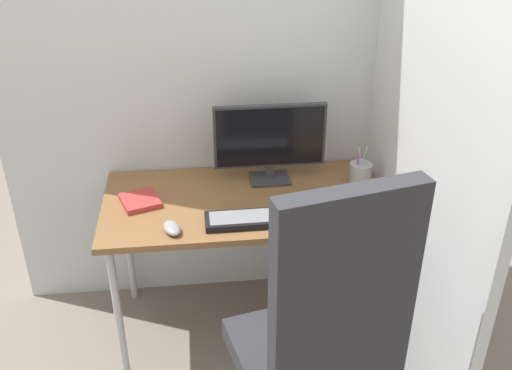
% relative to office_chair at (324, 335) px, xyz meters
% --- Properties ---
extents(ground_plane, '(8.00, 8.00, 0.00)m').
position_rel_office_chair_xyz_m(ground_plane, '(-0.17, 0.79, -0.65)').
color(ground_plane, slate).
extents(wall_back, '(2.19, 0.04, 2.80)m').
position_rel_office_chair_xyz_m(wall_back, '(-0.17, 1.14, 0.75)').
color(wall_back, silver).
rests_on(wall_back, ground_plane).
extents(wall_side_right, '(0.04, 1.58, 2.80)m').
position_rel_office_chair_xyz_m(wall_side_right, '(0.47, 0.66, 0.75)').
color(wall_side_right, silver).
rests_on(wall_side_right, ground_plane).
extents(desk, '(1.23, 0.63, 0.71)m').
position_rel_office_chair_xyz_m(desk, '(-0.17, 0.79, 0.00)').
color(desk, brown).
rests_on(desk, ground_plane).
extents(office_chair, '(0.60, 0.59, 1.25)m').
position_rel_office_chair_xyz_m(office_chair, '(0.00, 0.00, 0.00)').
color(office_chair, black).
rests_on(office_chair, ground_plane).
extents(monitor, '(0.50, 0.14, 0.36)m').
position_rel_office_chair_xyz_m(monitor, '(-0.05, 0.96, 0.26)').
color(monitor, '#333338').
rests_on(monitor, desk).
extents(keyboard, '(0.47, 0.13, 0.03)m').
position_rel_office_chair_xyz_m(keyboard, '(-0.12, 0.60, 0.08)').
color(keyboard, black).
rests_on(keyboard, desk).
extents(mouse, '(0.09, 0.12, 0.04)m').
position_rel_office_chair_xyz_m(mouse, '(-0.49, 0.57, 0.08)').
color(mouse, gray).
rests_on(mouse, desk).
extents(pen_holder, '(0.10, 0.10, 0.19)m').
position_rel_office_chair_xyz_m(pen_holder, '(0.35, 0.86, 0.12)').
color(pen_holder, '#9EA0A5').
rests_on(pen_holder, desk).
extents(notebook, '(0.19, 0.20, 0.02)m').
position_rel_office_chair_xyz_m(notebook, '(-0.63, 0.81, 0.07)').
color(notebook, '#B23333').
rests_on(notebook, desk).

